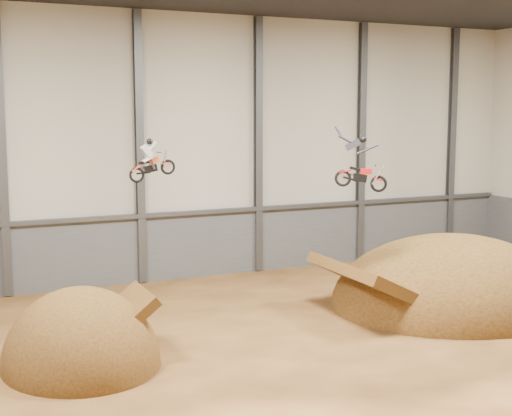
{
  "coord_description": "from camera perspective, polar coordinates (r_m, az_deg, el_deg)",
  "views": [
    {
      "loc": [
        -13.03,
        -20.79,
        8.93
      ],
      "look_at": [
        -1.72,
        4.0,
        5.2
      ],
      "focal_mm": 50.0,
      "sensor_mm": 36.0,
      "label": 1
    }
  ],
  "objects": [
    {
      "name": "fmx_rider_b",
      "position": [
        29.82,
        8.32,
        3.86
      ],
      "size": [
        3.16,
        2.35,
        2.85
      ],
      "primitive_type": null,
      "rotation": [
        0.0,
        0.14,
        -0.54
      ],
      "color": "#B01414"
    },
    {
      "name": "floor",
      "position": [
        26.11,
        7.27,
        -12.27
      ],
      "size": [
        40.0,
        40.0,
        0.0
      ],
      "primitive_type": "plane",
      "color": "#553316",
      "rests_on": "ground"
    },
    {
      "name": "fmx_rider_a",
      "position": [
        27.23,
        -8.19,
        4.09
      ],
      "size": [
        2.12,
        0.71,
        1.98
      ],
      "primitive_type": null,
      "rotation": [
        0.0,
        -0.21,
        0.01
      ],
      "color": "#E3421D"
    },
    {
      "name": "landing_ramp",
      "position": [
        34.51,
        15.28,
        -7.49
      ],
      "size": [
        11.37,
        10.06,
        6.56
      ],
      "primitive_type": "ellipsoid",
      "color": "#412810",
      "rests_on": "ground"
    },
    {
      "name": "steel_column_2",
      "position": [
        36.94,
        -9.3,
        4.69
      ],
      "size": [
        0.4,
        0.36,
        13.9
      ],
      "primitive_type": "cube",
      "color": "#47494F",
      "rests_on": "ground"
    },
    {
      "name": "steel_column_5",
      "position": [
        46.39,
        15.37,
        5.13
      ],
      "size": [
        0.4,
        0.36,
        13.9
      ],
      "primitive_type": "cube",
      "color": "#47494F",
      "rests_on": "ground"
    },
    {
      "name": "steel_rail",
      "position": [
        38.24,
        -4.34,
        -0.32
      ],
      "size": [
        39.8,
        0.35,
        0.2
      ],
      "primitive_type": "cube",
      "color": "#47494F",
      "rests_on": "lower_band_back"
    },
    {
      "name": "lower_band_back",
      "position": [
        38.67,
        -4.39,
        -2.94
      ],
      "size": [
        39.8,
        0.18,
        3.5
      ],
      "primitive_type": "cube",
      "color": "#54575B",
      "rests_on": "ground"
    },
    {
      "name": "steel_column_4",
      "position": [
        42.44,
        8.41,
        5.1
      ],
      "size": [
        0.4,
        0.36,
        13.9
      ],
      "primitive_type": "cube",
      "color": "#47494F",
      "rests_on": "ground"
    },
    {
      "name": "steel_column_1",
      "position": [
        35.77,
        -19.68,
        4.24
      ],
      "size": [
        0.4,
        0.36,
        13.9
      ],
      "primitive_type": "cube",
      "color": "#47494F",
      "rests_on": "ground"
    },
    {
      "name": "takeoff_ramp",
      "position": [
        26.61,
        -13.75,
        -12.05
      ],
      "size": [
        5.51,
        6.36,
        5.51
      ],
      "primitive_type": "ellipsoid",
      "color": "#412810",
      "rests_on": "ground"
    },
    {
      "name": "steel_column_3",
      "position": [
        39.22,
        0.17,
        4.97
      ],
      "size": [
        0.4,
        0.36,
        13.9
      ],
      "primitive_type": "cube",
      "color": "#47494F",
      "rests_on": "ground"
    },
    {
      "name": "back_wall",
      "position": [
        38.14,
        -4.52,
        4.86
      ],
      "size": [
        40.0,
        0.1,
        14.0
      ],
      "primitive_type": "cube",
      "color": "beige",
      "rests_on": "ground"
    }
  ]
}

